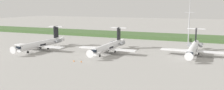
% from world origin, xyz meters
% --- Properties ---
extents(ground_plane, '(500.00, 500.00, 0.00)m').
position_xyz_m(ground_plane, '(0.00, 30.00, 0.00)').
color(ground_plane, '#9E9B96').
extents(grass_berm, '(320.00, 20.00, 1.82)m').
position_xyz_m(grass_berm, '(0.00, 63.02, 0.91)').
color(grass_berm, '#426033').
rests_on(grass_berm, ground).
extents(regional_jet_nearest, '(22.81, 31.00, 9.00)m').
position_xyz_m(regional_jet_nearest, '(-29.22, 6.75, 2.54)').
color(regional_jet_nearest, white).
rests_on(regional_jet_nearest, ground).
extents(regional_jet_second, '(22.81, 31.00, 9.00)m').
position_xyz_m(regional_jet_second, '(-0.95, 11.43, 2.54)').
color(regional_jet_second, white).
rests_on(regional_jet_second, ground).
extents(regional_jet_third, '(22.81, 31.00, 9.00)m').
position_xyz_m(regional_jet_third, '(29.33, 19.47, 2.54)').
color(regional_jet_third, white).
rests_on(regional_jet_third, ground).
extents(antenna_mast, '(4.40, 0.50, 22.57)m').
position_xyz_m(antenna_mast, '(24.28, 52.39, 9.38)').
color(antenna_mast, '#B2B2B7').
rests_on(antenna_mast, ground).
extents(safety_cone_front_marker, '(0.44, 0.44, 0.55)m').
position_xyz_m(safety_cone_front_marker, '(-5.57, -6.50, 0.28)').
color(safety_cone_front_marker, orange).
rests_on(safety_cone_front_marker, ground).
extents(safety_cone_mid_marker, '(0.44, 0.44, 0.55)m').
position_xyz_m(safety_cone_mid_marker, '(-2.84, -6.54, 0.28)').
color(safety_cone_mid_marker, orange).
rests_on(safety_cone_mid_marker, ground).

